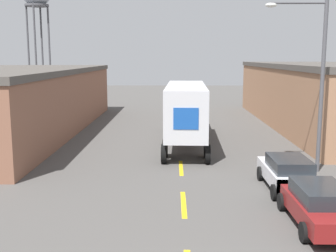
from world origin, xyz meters
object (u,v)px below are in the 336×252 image
at_px(parked_car_right_near, 319,204).
at_px(street_lamp, 315,74).
at_px(semi_truck, 186,108).
at_px(parked_car_right_mid, 288,173).

bearing_deg(parked_car_right_near, street_lamp, 74.32).
bearing_deg(semi_truck, street_lamp, -47.00).
xyz_separation_m(parked_car_right_near, parked_car_right_mid, (0.00, 4.01, 0.00)).
xyz_separation_m(parked_car_right_mid, street_lamp, (1.99, 3.07, 4.22)).
distance_m(parked_car_right_mid, street_lamp, 5.59).
bearing_deg(street_lamp, semi_truck, 131.31).
relative_size(semi_truck, parked_car_right_mid, 2.84).
height_order(parked_car_right_mid, street_lamp, street_lamp).
distance_m(semi_truck, parked_car_right_near, 14.87).
height_order(semi_truck, street_lamp, street_lamp).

